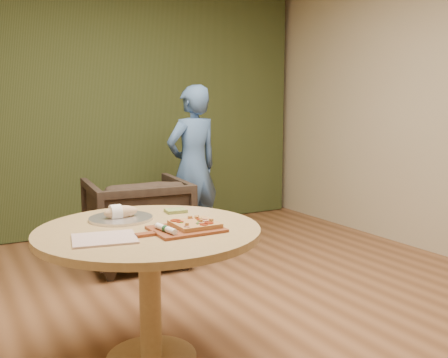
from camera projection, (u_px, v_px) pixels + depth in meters
name	position (u px, v px, depth m)	size (l,w,h in m)	color
room_shell	(238.00, 103.00, 2.83)	(5.04, 6.04, 2.84)	brown
curtain	(97.00, 103.00, 5.32)	(4.80, 0.14, 2.78)	#293417
pedestal_table	(149.00, 253.00, 2.65)	(1.18, 1.18, 0.75)	tan
pizza_paddle	(184.00, 229.00, 2.56)	(0.45, 0.28, 0.01)	brown
flatbread_pizza	(195.00, 224.00, 2.60)	(0.22, 0.22, 0.04)	#B88648
cutlery_roll	(166.00, 229.00, 2.48)	(0.05, 0.20, 0.03)	white
newspaper	(104.00, 239.00, 2.39)	(0.30, 0.25, 0.01)	white
serving_tray	(121.00, 218.00, 2.81)	(0.36, 0.36, 0.02)	silver
bread_roll	(119.00, 212.00, 2.80)	(0.19, 0.09, 0.09)	#E2BC8A
green_packet	(176.00, 211.00, 2.99)	(0.12, 0.10, 0.02)	#5B6F32
armchair	(137.00, 217.00, 4.34)	(0.82, 0.77, 0.84)	black
person_standing	(193.00, 167.00, 4.87)	(0.58, 0.38, 1.57)	#3C5E8F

